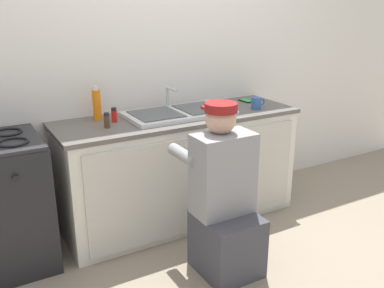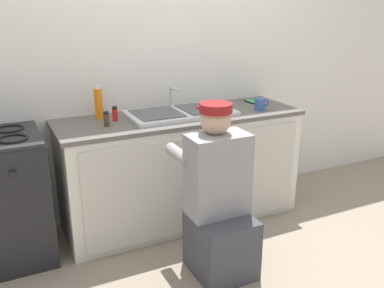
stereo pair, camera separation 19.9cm
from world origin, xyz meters
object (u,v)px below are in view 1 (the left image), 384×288
sink_double_basin (179,113)px  plumber_person (224,204)px  soap_bottle_orange (97,105)px  cell_phone (246,101)px  spice_bottle_red (114,115)px  coffee_mug (256,103)px  spice_bottle_pepper (107,121)px

sink_double_basin → plumber_person: bearing=-96.0°
soap_bottle_orange → cell_phone: soap_bottle_orange is taller
sink_double_basin → plumber_person: size_ratio=0.72×
soap_bottle_orange → cell_phone: (1.30, -0.04, -0.11)m
sink_double_basin → plumber_person: 0.87m
soap_bottle_orange → spice_bottle_red: bearing=-52.7°
coffee_mug → cell_phone: bearing=70.5°
coffee_mug → soap_bottle_orange: soap_bottle_orange is taller
soap_bottle_orange → plumber_person: bearing=-61.5°
sink_double_basin → cell_phone: bearing=9.6°
cell_phone → spice_bottle_pepper: bearing=-172.0°
sink_double_basin → soap_bottle_orange: 0.61m
sink_double_basin → spice_bottle_pepper: size_ratio=7.62×
cell_phone → coffee_mug: bearing=-109.5°
plumber_person → coffee_mug: 1.04m
spice_bottle_pepper → plumber_person: bearing=-53.8°
spice_bottle_pepper → cell_phone: bearing=8.0°
sink_double_basin → spice_bottle_red: (-0.49, 0.05, 0.03)m
plumber_person → spice_bottle_red: 1.01m
sink_double_basin → plumber_person: (-0.08, -0.75, -0.42)m
spice_bottle_red → soap_bottle_orange: soap_bottle_orange is taller
sink_double_basin → spice_bottle_red: 0.50m
sink_double_basin → spice_bottle_red: size_ratio=7.62×
sink_double_basin → spice_bottle_red: sink_double_basin is taller
coffee_mug → soap_bottle_orange: bearing=165.8°
coffee_mug → sink_double_basin: bearing=167.6°
spice_bottle_red → spice_bottle_pepper: bearing=-129.2°
soap_bottle_orange → cell_phone: size_ratio=1.79×
spice_bottle_red → soap_bottle_orange: bearing=127.3°
plumber_person → spice_bottle_pepper: bearing=126.2°
sink_double_basin → coffee_mug: (0.63, -0.14, 0.03)m
plumber_person → soap_bottle_orange: 1.16m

